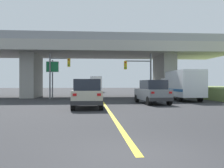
{
  "coord_description": "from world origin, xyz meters",
  "views": [
    {
      "loc": [
        -1.13,
        -5.9,
        1.7
      ],
      "look_at": [
        1.29,
        23.69,
        1.69
      ],
      "focal_mm": 41.63,
      "sensor_mm": 36.0,
      "label": 1
    }
  ],
  "objects_px": {
    "traffic_signal_nearside": "(141,71)",
    "highway_sign": "(52,71)",
    "suv_crossing": "(152,92)",
    "semi_truck_distant": "(96,84)",
    "sedan_oncoming": "(91,88)",
    "traffic_signal_farside": "(57,70)",
    "suv_lead": "(87,94)",
    "box_truck": "(182,85)"
  },
  "relations": [
    {
      "from": "suv_lead",
      "to": "highway_sign",
      "type": "relative_size",
      "value": 1.0
    },
    {
      "from": "traffic_signal_nearside",
      "to": "highway_sign",
      "type": "xyz_separation_m",
      "value": [
        -10.22,
        0.77,
        0.01
      ]
    },
    {
      "from": "suv_crossing",
      "to": "semi_truck_distant",
      "type": "height_order",
      "value": "semi_truck_distant"
    },
    {
      "from": "semi_truck_distant",
      "to": "traffic_signal_farside",
      "type": "bearing_deg",
      "value": -101.33
    },
    {
      "from": "sedan_oncoming",
      "to": "traffic_signal_nearside",
      "type": "xyz_separation_m",
      "value": [
        5.82,
        -15.24,
        2.22
      ]
    },
    {
      "from": "suv_crossing",
      "to": "highway_sign",
      "type": "xyz_separation_m",
      "value": [
        -9.64,
        8.54,
        2.22
      ]
    },
    {
      "from": "traffic_signal_farside",
      "to": "semi_truck_distant",
      "type": "relative_size",
      "value": 0.69
    },
    {
      "from": "suv_lead",
      "to": "highway_sign",
      "type": "distance_m",
      "value": 12.98
    },
    {
      "from": "suv_crossing",
      "to": "semi_truck_distant",
      "type": "xyz_separation_m",
      "value": [
        -4.2,
        32.85,
        0.68
      ]
    },
    {
      "from": "sedan_oncoming",
      "to": "highway_sign",
      "type": "distance_m",
      "value": 15.28
    },
    {
      "from": "suv_crossing",
      "to": "traffic_signal_farside",
      "type": "height_order",
      "value": "traffic_signal_farside"
    },
    {
      "from": "highway_sign",
      "to": "box_truck",
      "type": "bearing_deg",
      "value": -17.31
    },
    {
      "from": "suv_crossing",
      "to": "semi_truck_distant",
      "type": "distance_m",
      "value": 33.12
    },
    {
      "from": "suv_lead",
      "to": "sedan_oncoming",
      "type": "height_order",
      "value": "same"
    },
    {
      "from": "traffic_signal_nearside",
      "to": "suv_lead",
      "type": "bearing_deg",
      "value": -118.14
    },
    {
      "from": "suv_lead",
      "to": "sedan_oncoming",
      "type": "xyz_separation_m",
      "value": [
        0.24,
        26.56,
        -0.0
      ]
    },
    {
      "from": "traffic_signal_farside",
      "to": "box_truck",
      "type": "bearing_deg",
      "value": -17.29
    },
    {
      "from": "highway_sign",
      "to": "semi_truck_distant",
      "type": "distance_m",
      "value": 24.96
    },
    {
      "from": "suv_lead",
      "to": "box_truck",
      "type": "height_order",
      "value": "box_truck"
    },
    {
      "from": "highway_sign",
      "to": "suv_lead",
      "type": "bearing_deg",
      "value": -71.01
    },
    {
      "from": "traffic_signal_nearside",
      "to": "traffic_signal_farside",
      "type": "relative_size",
      "value": 1.02
    },
    {
      "from": "traffic_signal_nearside",
      "to": "traffic_signal_farside",
      "type": "distance_m",
      "value": 9.69
    },
    {
      "from": "suv_crossing",
      "to": "suv_lead",
      "type": "bearing_deg",
      "value": -152.03
    },
    {
      "from": "suv_crossing",
      "to": "highway_sign",
      "type": "relative_size",
      "value": 1.09
    },
    {
      "from": "highway_sign",
      "to": "sedan_oncoming",
      "type": "bearing_deg",
      "value": 73.06
    },
    {
      "from": "traffic_signal_nearside",
      "to": "traffic_signal_farside",
      "type": "bearing_deg",
      "value": 176.46
    },
    {
      "from": "sedan_oncoming",
      "to": "traffic_signal_farside",
      "type": "relative_size",
      "value": 0.86
    },
    {
      "from": "suv_crossing",
      "to": "traffic_signal_farside",
      "type": "distance_m",
      "value": 12.57
    },
    {
      "from": "traffic_signal_farside",
      "to": "highway_sign",
      "type": "distance_m",
      "value": 0.57
    },
    {
      "from": "sedan_oncoming",
      "to": "semi_truck_distant",
      "type": "height_order",
      "value": "semi_truck_distant"
    },
    {
      "from": "suv_lead",
      "to": "traffic_signal_farside",
      "type": "xyz_separation_m",
      "value": [
        -3.62,
        11.92,
        2.28
      ]
    },
    {
      "from": "box_truck",
      "to": "semi_truck_distant",
      "type": "bearing_deg",
      "value": 106.22
    },
    {
      "from": "sedan_oncoming",
      "to": "traffic_signal_farside",
      "type": "bearing_deg",
      "value": -104.77
    },
    {
      "from": "suv_lead",
      "to": "traffic_signal_farside",
      "type": "distance_m",
      "value": 12.66
    },
    {
      "from": "box_truck",
      "to": "traffic_signal_nearside",
      "type": "xyz_separation_m",
      "value": [
        -3.54,
        3.52,
        1.63
      ]
    },
    {
      "from": "semi_truck_distant",
      "to": "suv_lead",
      "type": "bearing_deg",
      "value": -92.02
    },
    {
      "from": "traffic_signal_farside",
      "to": "sedan_oncoming",
      "type": "bearing_deg",
      "value": 75.23
    },
    {
      "from": "traffic_signal_farside",
      "to": "suv_crossing",
      "type": "bearing_deg",
      "value": -42.58
    },
    {
      "from": "suv_crossing",
      "to": "traffic_signal_nearside",
      "type": "xyz_separation_m",
      "value": [
        0.58,
        7.76,
        2.21
      ]
    },
    {
      "from": "suv_lead",
      "to": "traffic_signal_nearside",
      "type": "height_order",
      "value": "traffic_signal_nearside"
    },
    {
      "from": "suv_lead",
      "to": "traffic_signal_farside",
      "type": "bearing_deg",
      "value": 106.89
    },
    {
      "from": "suv_crossing",
      "to": "box_truck",
      "type": "distance_m",
      "value": 5.95
    }
  ]
}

